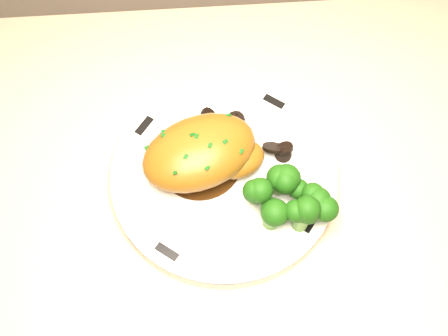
{
  "coord_description": "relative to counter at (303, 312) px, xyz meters",
  "views": [
    {
      "loc": [
        -0.34,
        1.47,
        1.5
      ],
      "look_at": [
        -0.32,
        1.73,
        0.96
      ],
      "focal_mm": 45.0,
      "sensor_mm": 36.0,
      "label": 1
    }
  ],
  "objects": [
    {
      "name": "rim_accent_1",
      "position": [
        -0.23,
        0.12,
        0.48
      ],
      "size": [
        0.02,
        0.03,
        0.0
      ],
      "primitive_type": "cube",
      "rotation": [
        0.0,
        0.0,
        4.07
      ],
      "color": "black",
      "rests_on": "plate"
    },
    {
      "name": "rim_accent_0",
      "position": [
        -0.08,
        0.14,
        0.48
      ],
      "size": [
        0.03,
        0.02,
        0.0
      ],
      "primitive_type": "cube",
      "rotation": [
        0.0,
        0.0,
        2.5
      ],
      "color": "black",
      "rests_on": "plate"
    },
    {
      "name": "rim_accent_2",
      "position": [
        -0.2,
        -0.03,
        0.48
      ],
      "size": [
        0.03,
        0.02,
        0.0
      ],
      "primitive_type": "cube",
      "rotation": [
        0.0,
        0.0,
        5.64
      ],
      "color": "black",
      "rests_on": "plate"
    },
    {
      "name": "plate",
      "position": [
        -0.14,
        0.06,
        0.47
      ],
      "size": [
        0.26,
        0.26,
        0.02
      ],
      "primitive_type": "cylinder",
      "rotation": [
        0.0,
        0.0,
        -0.06
      ],
      "color": "silver",
      "rests_on": "counter"
    },
    {
      "name": "mushroom_pile",
      "position": [
        -0.11,
        0.09,
        0.49
      ],
      "size": [
        0.09,
        0.07,
        0.02
      ],
      "color": "black",
      "rests_on": "plate"
    },
    {
      "name": "counter",
      "position": [
        0.0,
        0.0,
        0.0
      ],
      "size": [
        2.17,
        0.72,
        1.06
      ],
      "color": "#4F4124",
      "rests_on": "ground"
    },
    {
      "name": "gravy_pool",
      "position": [
        -0.16,
        0.07,
        0.48
      ],
      "size": [
        0.09,
        0.09,
        0.0
      ],
      "primitive_type": "cylinder",
      "color": "#321A09",
      "rests_on": "plate"
    },
    {
      "name": "rim_accent_3",
      "position": [
        -0.05,
        -0.01,
        0.48
      ],
      "size": [
        0.02,
        0.03,
        0.0
      ],
      "primitive_type": "cube",
      "rotation": [
        0.0,
        0.0,
        7.21
      ],
      "color": "black",
      "rests_on": "plate"
    },
    {
      "name": "chicken_breast",
      "position": [
        -0.16,
        0.07,
        0.51
      ],
      "size": [
        0.15,
        0.12,
        0.05
      ],
      "rotation": [
        0.0,
        0.0,
        0.36
      ],
      "color": "brown",
      "rests_on": "plate"
    },
    {
      "name": "broccoli_florets",
      "position": [
        -0.08,
        0.01,
        0.5
      ],
      "size": [
        0.09,
        0.07,
        0.04
      ],
      "rotation": [
        0.0,
        0.0,
        0.16
      ],
      "color": "#518036",
      "rests_on": "plate"
    }
  ]
}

